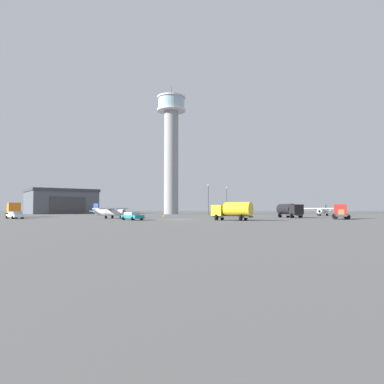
{
  "coord_description": "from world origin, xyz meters",
  "views": [
    {
      "loc": [
        0.58,
        -63.5,
        2.02
      ],
      "look_at": [
        3.47,
        34.04,
        6.55
      ],
      "focal_mm": 32.76,
      "sensor_mm": 36.0,
      "label": 1
    }
  ],
  "objects_px": {
    "truck_flatbed_red": "(341,212)",
    "car_white": "(15,215)",
    "truck_box_orange": "(14,209)",
    "light_post_east": "(208,197)",
    "truck_fuel_tanker_yellow": "(233,210)",
    "airplane_silver": "(110,212)",
    "truck_fuel_tanker_black": "(289,210)",
    "car_teal": "(132,216)",
    "traffic_cone_near_left": "(164,216)",
    "control_tower": "(171,143)",
    "airplane_white": "(323,211)",
    "light_post_west": "(227,198)"
  },
  "relations": [
    {
      "from": "control_tower",
      "to": "light_post_east",
      "type": "xyz_separation_m",
      "value": [
        11.86,
        -13.05,
        -19.26
      ]
    },
    {
      "from": "truck_box_orange",
      "to": "truck_fuel_tanker_yellow",
      "type": "distance_m",
      "value": 51.5
    },
    {
      "from": "truck_box_orange",
      "to": "car_white",
      "type": "height_order",
      "value": "truck_box_orange"
    },
    {
      "from": "truck_fuel_tanker_black",
      "to": "traffic_cone_near_left",
      "type": "relative_size",
      "value": 9.93
    },
    {
      "from": "truck_fuel_tanker_yellow",
      "to": "light_post_east",
      "type": "relative_size",
      "value": 0.73
    },
    {
      "from": "truck_flatbed_red",
      "to": "traffic_cone_near_left",
      "type": "xyz_separation_m",
      "value": [
        -33.63,
        12.38,
        -1.0
      ]
    },
    {
      "from": "control_tower",
      "to": "truck_flatbed_red",
      "type": "relative_size",
      "value": 6.59
    },
    {
      "from": "traffic_cone_near_left",
      "to": "car_white",
      "type": "bearing_deg",
      "value": -161.79
    },
    {
      "from": "truck_box_orange",
      "to": "light_post_east",
      "type": "height_order",
      "value": "light_post_east"
    },
    {
      "from": "airplane_silver",
      "to": "light_post_west",
      "type": "distance_m",
      "value": 52.39
    },
    {
      "from": "car_teal",
      "to": "traffic_cone_near_left",
      "type": "relative_size",
      "value": 6.64
    },
    {
      "from": "airplane_white",
      "to": "car_white",
      "type": "bearing_deg",
      "value": -35.19
    },
    {
      "from": "truck_flatbed_red",
      "to": "truck_fuel_tanker_yellow",
      "type": "xyz_separation_m",
      "value": [
        -21.29,
        -7.08,
        0.36
      ]
    },
    {
      "from": "airplane_white",
      "to": "truck_flatbed_red",
      "type": "relative_size",
      "value": 1.34
    },
    {
      "from": "truck_box_orange",
      "to": "traffic_cone_near_left",
      "type": "relative_size",
      "value": 9.11
    },
    {
      "from": "car_white",
      "to": "traffic_cone_near_left",
      "type": "xyz_separation_m",
      "value": [
        27.93,
        9.19,
        -0.41
      ]
    },
    {
      "from": "truck_box_orange",
      "to": "light_post_east",
      "type": "relative_size",
      "value": 0.65
    },
    {
      "from": "truck_flatbed_red",
      "to": "car_teal",
      "type": "xyz_separation_m",
      "value": [
        -38.07,
        -5.13,
        -0.58
      ]
    },
    {
      "from": "truck_fuel_tanker_yellow",
      "to": "car_white",
      "type": "height_order",
      "value": "truck_fuel_tanker_yellow"
    },
    {
      "from": "airplane_white",
      "to": "traffic_cone_near_left",
      "type": "height_order",
      "value": "airplane_white"
    },
    {
      "from": "control_tower",
      "to": "traffic_cone_near_left",
      "type": "bearing_deg",
      "value": -90.35
    },
    {
      "from": "control_tower",
      "to": "car_teal",
      "type": "relative_size",
      "value": 10.14
    },
    {
      "from": "airplane_silver",
      "to": "light_post_east",
      "type": "xyz_separation_m",
      "value": [
        22.21,
        38.85,
        4.13
      ]
    },
    {
      "from": "light_post_east",
      "to": "traffic_cone_near_left",
      "type": "xyz_separation_m",
      "value": [
        -12.12,
        -30.37,
        -5.18
      ]
    },
    {
      "from": "airplane_silver",
      "to": "truck_fuel_tanker_yellow",
      "type": "relative_size",
      "value": 1.42
    },
    {
      "from": "truck_fuel_tanker_yellow",
      "to": "traffic_cone_near_left",
      "type": "distance_m",
      "value": 23.08
    },
    {
      "from": "truck_box_orange",
      "to": "traffic_cone_near_left",
      "type": "xyz_separation_m",
      "value": [
        33.99,
        -3.05,
        -1.46
      ]
    },
    {
      "from": "truck_box_orange",
      "to": "truck_fuel_tanker_black",
      "type": "bearing_deg",
      "value": -126.43
    },
    {
      "from": "light_post_east",
      "to": "traffic_cone_near_left",
      "type": "distance_m",
      "value": 33.11
    },
    {
      "from": "car_white",
      "to": "car_teal",
      "type": "bearing_deg",
      "value": -154.13
    },
    {
      "from": "control_tower",
      "to": "car_white",
      "type": "relative_size",
      "value": 10.1
    },
    {
      "from": "truck_fuel_tanker_black",
      "to": "airplane_white",
      "type": "bearing_deg",
      "value": 120.73
    },
    {
      "from": "airplane_silver",
      "to": "truck_box_orange",
      "type": "distance_m",
      "value": 26.53
    },
    {
      "from": "control_tower",
      "to": "airplane_silver",
      "type": "distance_m",
      "value": 57.87
    },
    {
      "from": "truck_fuel_tanker_black",
      "to": "truck_fuel_tanker_yellow",
      "type": "distance_m",
      "value": 21.2
    },
    {
      "from": "truck_fuel_tanker_yellow",
      "to": "light_post_west",
      "type": "bearing_deg",
      "value": -64.22
    },
    {
      "from": "truck_fuel_tanker_black",
      "to": "light_post_east",
      "type": "xyz_separation_m",
      "value": [
        -14.51,
        34.16,
        3.83
      ]
    },
    {
      "from": "airplane_white",
      "to": "car_teal",
      "type": "height_order",
      "value": "airplane_white"
    },
    {
      "from": "light_post_east",
      "to": "truck_fuel_tanker_yellow",
      "type": "bearing_deg",
      "value": -89.75
    },
    {
      "from": "airplane_white",
      "to": "car_teal",
      "type": "relative_size",
      "value": 2.06
    },
    {
      "from": "light_post_west",
      "to": "light_post_east",
      "type": "bearing_deg",
      "value": -141.79
    },
    {
      "from": "truck_fuel_tanker_yellow",
      "to": "light_post_west",
      "type": "relative_size",
      "value": 0.78
    },
    {
      "from": "control_tower",
      "to": "truck_flatbed_red",
      "type": "distance_m",
      "value": 69.11
    },
    {
      "from": "truck_fuel_tanker_black",
      "to": "car_teal",
      "type": "bearing_deg",
      "value": -86.62
    },
    {
      "from": "truck_flatbed_red",
      "to": "truck_box_orange",
      "type": "relative_size",
      "value": 1.12
    },
    {
      "from": "control_tower",
      "to": "airplane_white",
      "type": "distance_m",
      "value": 55.39
    },
    {
      "from": "truck_flatbed_red",
      "to": "light_post_east",
      "type": "bearing_deg",
      "value": 49.26
    },
    {
      "from": "truck_flatbed_red",
      "to": "car_white",
      "type": "distance_m",
      "value": 61.65
    },
    {
      "from": "airplane_white",
      "to": "truck_fuel_tanker_black",
      "type": "height_order",
      "value": "airplane_white"
    },
    {
      "from": "truck_fuel_tanker_yellow",
      "to": "car_teal",
      "type": "relative_size",
      "value": 1.55
    }
  ]
}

